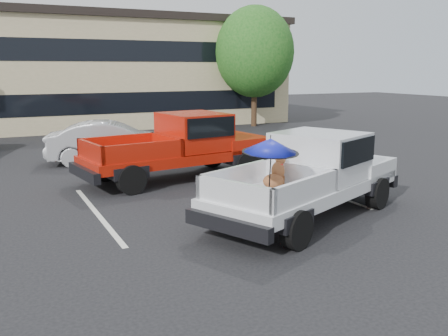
{
  "coord_description": "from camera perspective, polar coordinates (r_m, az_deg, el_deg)",
  "views": [
    {
      "loc": [
        -5.21,
        -9.27,
        3.31
      ],
      "look_at": [
        -0.83,
        -0.25,
        1.3
      ],
      "focal_mm": 40.0,
      "sensor_mm": 36.0,
      "label": 1
    }
  ],
  "objects": [
    {
      "name": "tree_right",
      "position": [
        29.0,
        3.52,
        13.1
      ],
      "size": [
        4.46,
        4.46,
        6.78
      ],
      "color": "#332114",
      "rests_on": "ground"
    },
    {
      "name": "stripe_left",
      "position": [
        11.95,
        -14.28,
        -5.09
      ],
      "size": [
        0.12,
        5.0,
        0.01
      ],
      "primitive_type": "cube",
      "color": "silver",
      "rests_on": "ground"
    },
    {
      "name": "stripe_right",
      "position": [
        14.33,
        9.89,
        -2.17
      ],
      "size": [
        0.12,
        5.0,
        0.01
      ],
      "primitive_type": "cube",
      "color": "silver",
      "rests_on": "ground"
    },
    {
      "name": "tree_back",
      "position": [
        35.12,
        -7.49,
        13.05
      ],
      "size": [
        4.68,
        4.68,
        7.11
      ],
      "color": "#332114",
      "rests_on": "ground"
    },
    {
      "name": "red_pickup",
      "position": [
        15.26,
        -4.02,
        2.9
      ],
      "size": [
        6.22,
        2.89,
        1.97
      ],
      "rotation": [
        0.0,
        0.0,
        0.14
      ],
      "color": "black",
      "rests_on": "ground"
    },
    {
      "name": "ground",
      "position": [
        11.14,
        3.29,
        -5.97
      ],
      "size": [
        90.0,
        90.0,
        0.0
      ],
      "primitive_type": "plane",
      "color": "black",
      "rests_on": "ground"
    },
    {
      "name": "silver_sedan",
      "position": [
        18.12,
        -12.68,
        2.9
      ],
      "size": [
        4.73,
        2.7,
        1.47
      ],
      "primitive_type": "imported",
      "rotation": [
        0.0,
        0.0,
        1.3
      ],
      "color": "#A4A7AB",
      "rests_on": "ground"
    },
    {
      "name": "silver_pickup",
      "position": [
        11.46,
        10.22,
        -0.21
      ],
      "size": [
        6.0,
        4.09,
        2.06
      ],
      "rotation": [
        0.0,
        0.0,
        0.42
      ],
      "color": "black",
      "rests_on": "ground"
    },
    {
      "name": "motel_building",
      "position": [
        31.1,
        -12.75,
        10.88
      ],
      "size": [
        20.4,
        8.4,
        6.3
      ],
      "color": "tan",
      "rests_on": "ground"
    }
  ]
}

